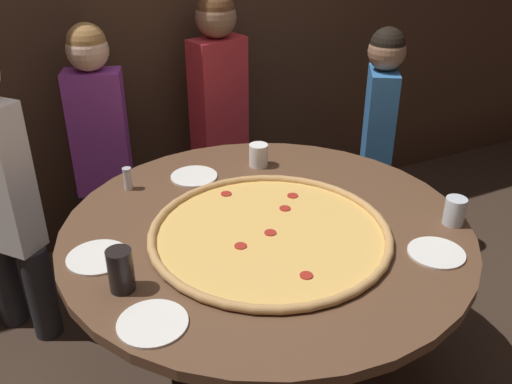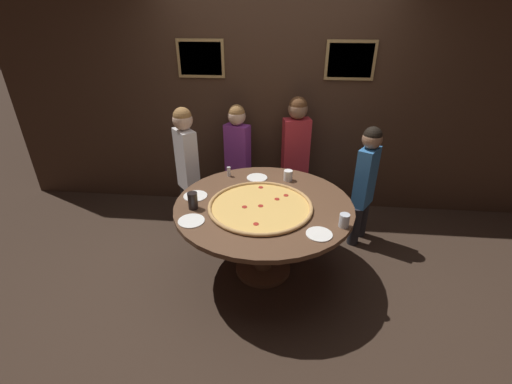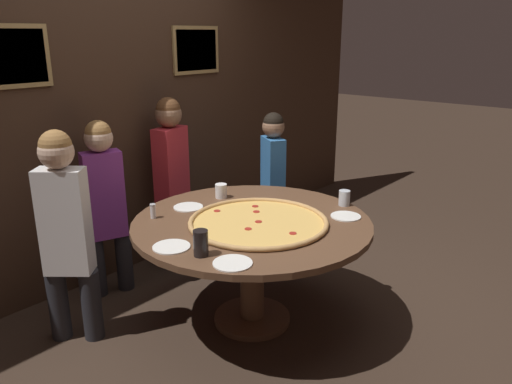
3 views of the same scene
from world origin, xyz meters
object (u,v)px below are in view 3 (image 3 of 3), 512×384
object	(u,v)px
giant_pizza	(258,222)
white_plate_beside_cup	(233,263)
drink_cup_beside_pizza	(344,198)
white_plate_near_front	(346,216)
condiment_shaker	(153,211)
white_plate_far_back	(171,247)
drink_cup_far_left	(201,243)
white_plate_left_side	(188,207)
diner_far_left	(104,199)
diner_side_right	(65,226)
drink_cup_far_right	(221,191)
diner_far_right	(273,176)
diner_side_left	(172,172)
dining_table	(252,239)

from	to	relation	value
giant_pizza	white_plate_beside_cup	distance (m)	0.59
giant_pizza	drink_cup_beside_pizza	world-z (taller)	drink_cup_beside_pizza
drink_cup_beside_pizza	white_plate_near_front	bearing A→B (deg)	-146.31
condiment_shaker	white_plate_far_back	bearing A→B (deg)	-116.99
drink_cup_beside_pizza	white_plate_far_back	distance (m)	1.31
white_plate_beside_cup	white_plate_near_front	world-z (taller)	same
drink_cup_far_left	drink_cup_beside_pizza	xyz separation A→B (m)	(1.22, -0.16, -0.02)
drink_cup_beside_pizza	white_plate_near_front	xyz separation A→B (m)	(-0.19, -0.13, -0.05)
white_plate_left_side	white_plate_far_back	size ratio (longest dim) A/B	0.96
diner_far_left	white_plate_far_back	bearing A→B (deg)	96.48
white_plate_beside_cup	white_plate_far_back	bearing A→B (deg)	99.89
white_plate_far_back	diner_side_right	bearing A→B (deg)	111.37
giant_pizza	white_plate_far_back	xyz separation A→B (m)	(-0.60, 0.14, -0.01)
diner_far_left	white_plate_beside_cup	bearing A→B (deg)	102.90
drink_cup_far_left	white_plate_far_back	bearing A→B (deg)	99.87
giant_pizza	diner_side_right	xyz separation A→B (m)	(-0.86, 0.81, 0.02)
giant_pizza	diner_far_left	world-z (taller)	diner_far_left
drink_cup_far_right	white_plate_near_front	world-z (taller)	drink_cup_far_right
white_plate_near_front	white_plate_left_side	bearing A→B (deg)	120.81
drink_cup_far_right	white_plate_near_front	distance (m)	0.94
white_plate_beside_cup	diner_far_right	distance (m)	1.79
drink_cup_beside_pizza	diner_far_left	bearing A→B (deg)	126.50
white_plate_near_front	condiment_shaker	world-z (taller)	condiment_shaker
diner_side_left	drink_cup_beside_pizza	bearing A→B (deg)	90.43
drink_cup_far_right	white_plate_left_side	distance (m)	0.31
white_plate_near_front	white_plate_beside_cup	bearing A→B (deg)	174.99
white_plate_far_back	white_plate_beside_cup	xyz separation A→B (m)	(0.07, -0.41, 0.00)
condiment_shaker	giant_pizza	bearing A→B (deg)	-57.99
drink_cup_far_right	diner_far_left	size ratio (longest dim) A/B	0.08
condiment_shaker	drink_cup_far_left	bearing A→B (deg)	-106.47
white_plate_left_side	white_plate_near_front	bearing A→B (deg)	-59.19
giant_pizza	diner_far_left	distance (m)	1.21
dining_table	white_plate_near_front	size ratio (longest dim) A/B	7.79
drink_cup_beside_pizza	white_plate_far_back	xyz separation A→B (m)	(-1.26, 0.36, -0.05)
drink_cup_far_right	diner_side_right	size ratio (longest dim) A/B	0.08
dining_table	white_plate_beside_cup	xyz separation A→B (m)	(-0.55, -0.34, 0.14)
drink_cup_beside_pizza	white_plate_left_side	bearing A→B (deg)	133.18
drink_cup_beside_pizza	diner_side_left	size ratio (longest dim) A/B	0.08
condiment_shaker	diner_far_left	xyz separation A→B (m)	(0.01, 0.57, -0.04)
giant_pizza	white_plate_far_back	bearing A→B (deg)	167.05
giant_pizza	diner_far_left	xyz separation A→B (m)	(-0.36, 1.16, -0.00)
diner_far_left	diner_far_right	xyz separation A→B (m)	(1.36, -0.48, -0.03)
white_plate_near_front	diner_side_left	xyz separation A→B (m)	(-0.17, 1.54, 0.06)
condiment_shaker	drink_cup_far_right	bearing A→B (deg)	-3.82
white_plate_near_front	drink_cup_beside_pizza	bearing A→B (deg)	33.69
drink_cup_far_right	white_plate_near_front	bearing A→B (deg)	-74.87
dining_table	giant_pizza	size ratio (longest dim) A/B	1.74
drink_cup_far_left	diner_far_right	size ratio (longest dim) A/B	0.12
giant_pizza	diner_side_right	size ratio (longest dim) A/B	0.65
white_plate_beside_cup	giant_pizza	bearing A→B (deg)	27.07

